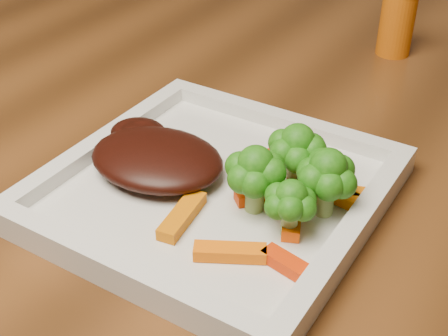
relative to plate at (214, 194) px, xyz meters
The scene contains 15 objects.
plate is the anchor object (origin of this frame).
steak 0.06m from the plate, behind, with size 0.12×0.10×0.03m, color black.
broccoli_0 0.08m from the plate, 36.58° to the left, with size 0.06×0.06×0.07m, color #337914, non-canonical shape.
broccoli_1 0.10m from the plate, 11.45° to the left, with size 0.06×0.06×0.06m, color #1F6E12, non-canonical shape.
broccoli_2 0.09m from the plate, 13.91° to the right, with size 0.05×0.05×0.06m, color #255F0F, non-canonical shape.
broccoli_3 0.06m from the plate, ahead, with size 0.06×0.06×0.06m, color #236811, non-canonical shape.
carrot_0 0.09m from the plate, 49.83° to the right, with size 0.05×0.01×0.01m, color #F06303.
carrot_1 0.12m from the plate, 28.92° to the right, with size 0.05×0.01×0.01m, color red.
carrot_2 0.05m from the plate, 87.56° to the right, with size 0.06×0.02×0.01m, color #D06503.
carrot_3 0.11m from the plate, 20.95° to the left, with size 0.06×0.01×0.01m, color orange.
carrot_4 0.07m from the plate, 67.10° to the left, with size 0.06×0.02×0.01m, color red.
carrot_5 0.08m from the plate, ahead, with size 0.05×0.01×0.01m, color #FF4F04.
carrot_6 0.05m from the plate, 14.14° to the left, with size 0.06×0.01×0.01m, color #C93203.
spice_shaker 0.39m from the plate, 85.94° to the left, with size 0.04×0.04×0.09m, color #BD550A.
carrot_7 0.11m from the plate, 23.77° to the left, with size 0.05×0.01×0.01m, color orange.
Camera 1 is at (0.38, -0.44, 1.08)m, focal length 50.00 mm.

